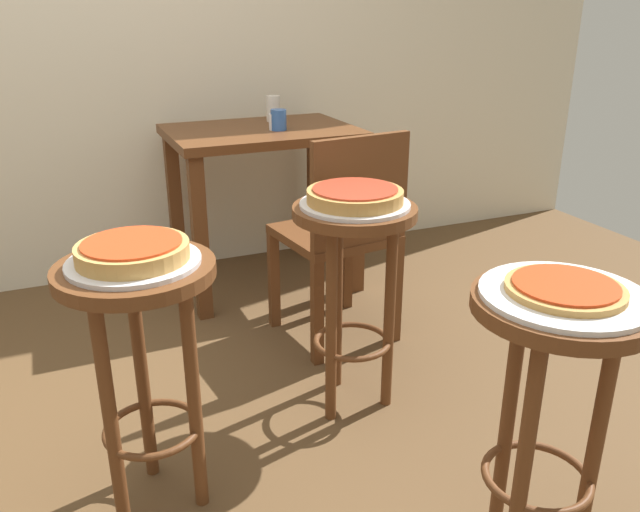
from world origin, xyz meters
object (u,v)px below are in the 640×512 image
Objects in this scene: pizza_leftside at (355,195)px; cup_near_edge at (279,120)px; stool_leftside at (354,262)px; stool_foreground at (552,373)px; dining_table at (262,161)px; serving_plate_foreground at (564,295)px; stool_middle at (142,332)px; condiment_shaker at (273,122)px; pizza_foreground at (565,288)px; serving_plate_middle at (134,262)px; wooden_chair at (343,231)px; serving_plate_leftside at (355,204)px; cup_far_edge at (273,109)px; pizza_middle at (133,251)px.

cup_near_edge is (0.12, 1.01, 0.07)m from pizza_leftside.
stool_foreground is at bearing -81.55° from stool_leftside.
serving_plate_foreground is at bearing -88.39° from dining_table.
stool_middle is 1.49m from condiment_shaker.
stool_foreground is at bearing 45.00° from pizza_foreground.
stool_middle is 1.00× the size of stool_leftside.
cup_near_edge reaches higher than serving_plate_middle.
serving_plate_middle is 1.09m from wooden_chair.
stool_middle is (-0.80, 0.55, -0.20)m from pizza_foreground.
serving_plate_middle is at bearing -120.05° from dining_table.
pizza_foreground reaches higher than serving_plate_leftside.
stool_middle is 1.50m from cup_near_edge.
wooden_chair reaches higher than cup_near_edge.
cup_far_edge is (0.06, 2.00, 0.11)m from serving_plate_foreground.
serving_plate_foreground is at bearing -81.55° from stool_leftside.
serving_plate_foreground is 2.97× the size of cup_far_edge.
stool_foreground is at bearing -88.39° from dining_table.
stool_leftside is at bearing 17.36° from pizza_middle.
stool_foreground is 7.70× the size of cup_near_edge.
condiment_shaker reaches higher than serving_plate_middle.
stool_middle is 2.37× the size of pizza_leftside.
stool_middle is 1.06m from wooden_chair.
dining_table is 9.14× the size of cup_near_edge.
serving_plate_foreground is at bearing -91.79° from cup_far_edge.
serving_plate_middle is 2.66× the size of cup_far_edge.
pizza_leftside reaches higher than stool_foreground.
cup_far_edge is (0.87, 1.45, 0.08)m from pizza_middle.
wooden_chair is at bearing 87.81° from serving_plate_foreground.
condiment_shaker is at bearing 57.44° from pizza_middle.
serving_plate_middle is 0.03m from pizza_middle.
cup_far_edge is at bearing 81.89° from serving_plate_leftside.
wooden_chair is (0.05, 1.18, -0.05)m from stool_foreground.
stool_foreground is at bearing -81.55° from serving_plate_leftside.
stool_middle is 2.64× the size of pizza_middle.
wooden_chair is (0.85, 0.63, -0.05)m from stool_middle.
serving_plate_foreground is 1.85m from dining_table.
stool_foreground is 0.97m from stool_middle.
cup_near_edge is at bearing 89.79° from stool_foreground.
cup_near_edge reaches higher than stool_middle.
serving_plate_middle is at bearing -143.34° from wooden_chair.
serving_plate_middle is at bearing 0.00° from pizza_middle.
stool_middle and stool_leftside have the same top height.
serving_plate_leftside is at bearing -95.55° from condiment_shaker.
stool_leftside is at bearing 98.45° from stool_foreground.
pizza_foreground is at bearing -88.39° from dining_table.
pizza_foreground is at bearing -81.55° from serving_plate_leftside.
serving_plate_leftside is at bearing -93.26° from dining_table.
pizza_foreground is 0.73× the size of serving_plate_leftside.
cup_near_edge is (0.06, -0.07, 0.19)m from dining_table.
pizza_middle is 1.47m from cup_near_edge.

